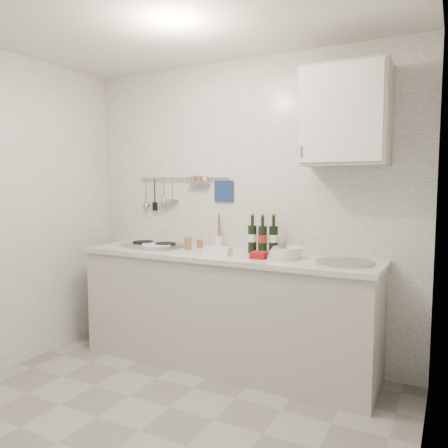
% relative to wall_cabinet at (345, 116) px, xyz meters
% --- Properties ---
extents(floor, '(3.00, 3.00, 0.00)m').
position_rel_wall_cabinet_xyz_m(floor, '(-0.90, -1.22, -1.95)').
color(floor, slate).
rests_on(floor, ground).
extents(back_wall, '(3.00, 0.02, 2.50)m').
position_rel_wall_cabinet_xyz_m(back_wall, '(-0.90, 0.18, -0.70)').
color(back_wall, silver).
rests_on(back_wall, floor).
extents(wall_right, '(0.02, 2.80, 2.50)m').
position_rel_wall_cabinet_xyz_m(wall_right, '(0.60, -1.22, -0.70)').
color(wall_right, silver).
rests_on(wall_right, floor).
extents(counter, '(2.44, 0.64, 0.96)m').
position_rel_wall_cabinet_xyz_m(counter, '(-0.89, -0.12, -1.52)').
color(counter, '#AFAAA2').
rests_on(counter, floor).
extents(wall_rail, '(0.98, 0.09, 0.34)m').
position_rel_wall_cabinet_xyz_m(wall_rail, '(-1.50, 0.15, -0.52)').
color(wall_rail, '#93969B').
rests_on(wall_rail, back_wall).
extents(wall_cabinet, '(0.60, 0.38, 0.70)m').
position_rel_wall_cabinet_xyz_m(wall_cabinet, '(0.00, 0.00, 0.00)').
color(wall_cabinet, '#AFAAA2').
rests_on(wall_cabinet, back_wall).
extents(plate_stack_hob, '(0.29, 0.28, 0.04)m').
position_rel_wall_cabinet_xyz_m(plate_stack_hob, '(-1.54, -0.17, -1.01)').
color(plate_stack_hob, teal).
rests_on(plate_stack_hob, counter).
extents(plate_stack_sink, '(0.28, 0.26, 0.09)m').
position_rel_wall_cabinet_xyz_m(plate_stack_sink, '(-0.39, -0.13, -0.99)').
color(plate_stack_sink, white).
rests_on(plate_stack_sink, counter).
extents(wine_bottles, '(0.23, 0.13, 0.31)m').
position_rel_wall_cabinet_xyz_m(wine_bottles, '(-0.63, 0.01, -0.87)').
color(wine_bottles, black).
rests_on(wine_bottles, counter).
extents(butter_dish, '(0.21, 0.12, 0.06)m').
position_rel_wall_cabinet_xyz_m(butter_dish, '(-0.90, -0.23, -1.00)').
color(butter_dish, white).
rests_on(butter_dish, counter).
extents(strawberry_punnet, '(0.12, 0.12, 0.05)m').
position_rel_wall_cabinet_xyz_m(strawberry_punnet, '(-0.56, -0.22, -1.01)').
color(strawberry_punnet, '#AA1412').
rests_on(strawberry_punnet, counter).
extents(utensil_crock, '(0.07, 0.07, 0.30)m').
position_rel_wall_cabinet_xyz_m(utensil_crock, '(-1.06, 0.08, -0.96)').
color(utensil_crock, white).
rests_on(utensil_crock, counter).
extents(jar_a, '(0.06, 0.06, 0.08)m').
position_rel_wall_cabinet_xyz_m(jar_a, '(-1.23, 0.04, -0.99)').
color(jar_a, '#8E5F39').
rests_on(jar_a, counter).
extents(jar_b, '(0.06, 0.06, 0.08)m').
position_rel_wall_cabinet_xyz_m(jar_b, '(-0.45, 0.02, -0.99)').
color(jar_b, '#8E5F39').
rests_on(jar_b, counter).
extents(jar_c, '(0.07, 0.07, 0.08)m').
position_rel_wall_cabinet_xyz_m(jar_c, '(-0.45, 0.05, -0.99)').
color(jar_c, '#8E5F39').
rests_on(jar_c, counter).
extents(jar_d, '(0.06, 0.06, 0.11)m').
position_rel_wall_cabinet_xyz_m(jar_d, '(-1.26, -0.10, -0.97)').
color(jar_d, '#8E5F39').
rests_on(jar_d, counter).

